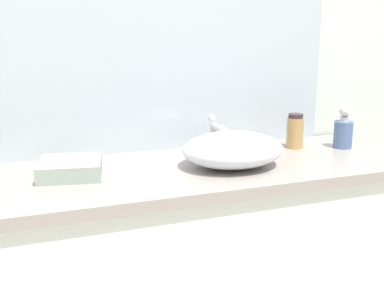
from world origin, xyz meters
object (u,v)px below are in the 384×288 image
(soap_dispenser, at_px, (343,131))
(lotion_bottle, at_px, (295,131))
(folded_hand_towel, at_px, (70,168))
(sink_basin, at_px, (233,149))

(soap_dispenser, bearing_deg, lotion_bottle, 160.74)
(lotion_bottle, xyz_separation_m, folded_hand_towel, (-0.82, -0.08, -0.04))
(lotion_bottle, bearing_deg, sink_basin, -155.67)
(sink_basin, bearing_deg, folded_hand_towel, 172.05)
(sink_basin, bearing_deg, soap_dispenser, 9.88)
(lotion_bottle, relative_size, folded_hand_towel, 0.71)
(sink_basin, height_order, soap_dispenser, soap_dispenser)
(soap_dispenser, bearing_deg, sink_basin, -170.12)
(folded_hand_towel, bearing_deg, lotion_bottle, 5.23)
(sink_basin, relative_size, lotion_bottle, 2.56)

